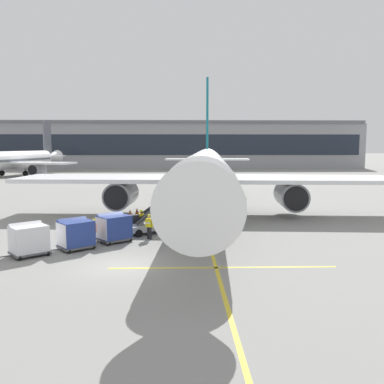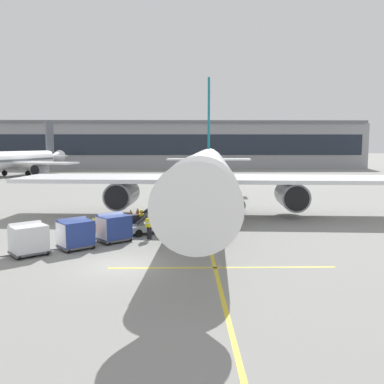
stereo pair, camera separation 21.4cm
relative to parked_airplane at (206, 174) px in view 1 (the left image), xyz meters
The scene contains 16 objects.
ground_plane 17.61m from the parked_airplane, 108.88° to the right, with size 600.00×600.00×0.00m, color gray.
parked_airplane is the anchor object (origin of this frame).
belt_loader 9.58m from the parked_airplane, 119.61° to the right, with size 4.92×3.92×3.43m.
baggage_cart_lead 12.96m from the parked_airplane, 122.19° to the right, with size 2.62×2.50×1.91m.
baggage_cart_second 15.62m from the parked_airplane, 124.86° to the right, with size 2.62×2.50×1.91m.
baggage_cart_third 18.14m from the parked_airplane, 128.42° to the right, with size 2.62×2.50×1.91m.
ground_crew_by_loader 14.36m from the parked_airplane, 123.85° to the right, with size 0.38×0.52×1.74m.
ground_crew_by_carts 9.95m from the parked_airplane, 122.75° to the right, with size 0.57×0.29×1.74m.
ground_crew_marshaller 11.33m from the parked_airplane, 113.89° to the right, with size 0.53×0.37×1.74m.
safety_cone_engine_keepout 7.76m from the parked_airplane, behind, with size 0.56×0.56×0.64m.
safety_cone_wingtip 6.30m from the parked_airplane, behind, with size 0.56×0.56×0.63m.
safety_cone_nose_mark 7.25m from the parked_airplane, behind, with size 0.55×0.55×0.63m.
apron_guidance_line_lead_in 3.91m from the parked_airplane, 118.80° to the right, with size 0.20×110.00×0.01m.
apron_guidance_line_stop_bar 17.15m from the parked_airplane, 90.20° to the right, with size 12.00×0.20×0.01m.
terminal_building 85.98m from the parked_airplane, 99.80° to the left, with size 126.63×20.15×13.10m.
distant_airplane 60.95m from the parked_airplane, 127.68° to the left, with size 27.32×36.01×12.09m.
Camera 1 is at (3.29, -21.52, 6.42)m, focal length 38.60 mm.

